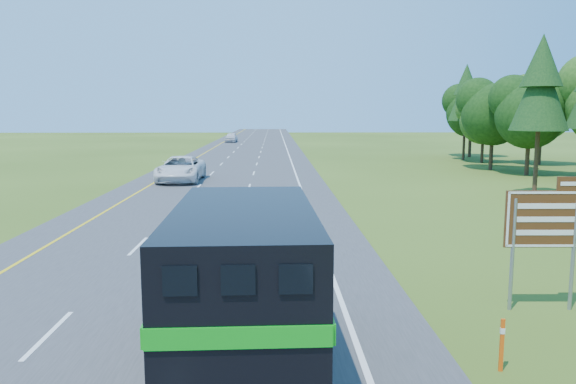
{
  "coord_description": "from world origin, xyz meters",
  "views": [
    {
      "loc": [
        3.61,
        -2.01,
        5.33
      ],
      "look_at": [
        4.22,
        22.25,
        1.88
      ],
      "focal_mm": 35.0,
      "sensor_mm": 36.0,
      "label": 1
    }
  ],
  "objects_px": {
    "horse_truck": "(245,286)",
    "white_suv": "(181,169)",
    "exit_sign": "(546,224)",
    "far_car": "(231,137)"
  },
  "relations": [
    {
      "from": "far_car",
      "to": "horse_truck",
      "type": "bearing_deg",
      "value": -83.89
    },
    {
      "from": "white_suv",
      "to": "horse_truck",
      "type": "bearing_deg",
      "value": -78.23
    },
    {
      "from": "horse_truck",
      "to": "exit_sign",
      "type": "height_order",
      "value": "exit_sign"
    },
    {
      "from": "far_car",
      "to": "white_suv",
      "type": "bearing_deg",
      "value": -87.94
    },
    {
      "from": "far_car",
      "to": "exit_sign",
      "type": "height_order",
      "value": "exit_sign"
    },
    {
      "from": "horse_truck",
      "to": "white_suv",
      "type": "relative_size",
      "value": 1.18
    },
    {
      "from": "white_suv",
      "to": "exit_sign",
      "type": "bearing_deg",
      "value": -63.12
    },
    {
      "from": "white_suv",
      "to": "far_car",
      "type": "height_order",
      "value": "white_suv"
    },
    {
      "from": "white_suv",
      "to": "exit_sign",
      "type": "xyz_separation_m",
      "value": [
        14.49,
        -28.97,
        1.37
      ]
    },
    {
      "from": "horse_truck",
      "to": "far_car",
      "type": "relative_size",
      "value": 1.63
    }
  ]
}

